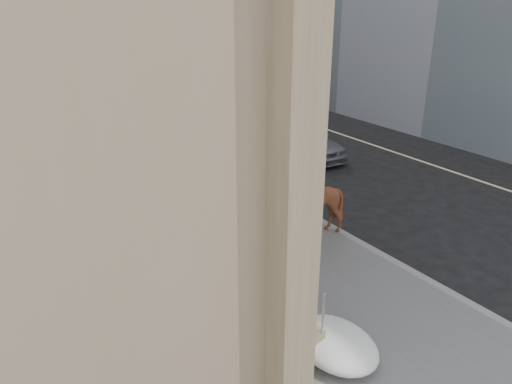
# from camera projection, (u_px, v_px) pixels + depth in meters

# --- Properties ---
(ground) EXTENTS (140.00, 140.00, 0.00)m
(ground) POSITION_uv_depth(u_px,v_px,m) (323.00, 294.00, 12.74)
(ground) COLOR black
(ground) RESTS_ON ground
(sidewalk) EXTENTS (5.00, 80.00, 0.12)m
(sidewalk) POSITION_uv_depth(u_px,v_px,m) (163.00, 176.00, 20.41)
(sidewalk) COLOR #535356
(sidewalk) RESTS_ON ground
(curb) EXTENTS (0.24, 80.00, 0.12)m
(curb) POSITION_uv_depth(u_px,v_px,m) (218.00, 164.00, 21.75)
(curb) COLOR slate
(curb) RESTS_ON ground
(lane_line) EXTENTS (0.15, 70.00, 0.01)m
(lane_line) POSITION_uv_depth(u_px,v_px,m) (351.00, 137.00, 25.80)
(lane_line) COLOR #BFB78C
(lane_line) RESTS_ON ground
(far_podium) EXTENTS (2.00, 80.00, 4.00)m
(far_podium) POSITION_uv_depth(u_px,v_px,m) (420.00, 89.00, 27.59)
(far_podium) COLOR #78654D
(far_podium) RESTS_ON ground
(streetlight_mid) EXTENTS (1.71, 0.24, 8.00)m
(streetlight_mid) POSITION_uv_depth(u_px,v_px,m) (175.00, 48.00, 23.15)
(streetlight_mid) COLOR #2D2D30
(streetlight_mid) RESTS_ON ground
(streetlight_far) EXTENTS (1.71, 0.24, 8.00)m
(streetlight_far) POSITION_uv_depth(u_px,v_px,m) (64.00, 23.00, 38.53)
(streetlight_far) COLOR #2D2D30
(streetlight_far) RESTS_ON ground
(traffic_signal) EXTENTS (4.10, 0.22, 6.00)m
(traffic_signal) POSITION_uv_depth(u_px,v_px,m) (107.00, 46.00, 29.18)
(traffic_signal) COLOR #2D2D30
(traffic_signal) RESTS_ON ground
(snow_bank) EXTENTS (1.70, 18.10, 0.76)m
(snow_bank) POSITION_uv_depth(u_px,v_px,m) (147.00, 189.00, 18.07)
(snow_bank) COLOR white
(snow_bank) RESTS_ON sidewalk
(mounted_horse_left) EXTENTS (1.55, 2.49, 2.64)m
(mounted_horse_left) POSITION_uv_depth(u_px,v_px,m) (242.00, 230.00, 13.51)
(mounted_horse_left) COLOR #512618
(mounted_horse_left) RESTS_ON sidewalk
(mounted_horse_right) EXTENTS (2.12, 2.23, 2.64)m
(mounted_horse_right) POSITION_uv_depth(u_px,v_px,m) (307.00, 200.00, 15.27)
(mounted_horse_right) COLOR #502817
(mounted_horse_right) RESTS_ON sidewalk
(pedestrian) EXTENTS (1.10, 0.81, 1.74)m
(pedestrian) POSITION_uv_depth(u_px,v_px,m) (306.00, 207.00, 15.30)
(pedestrian) COLOR black
(pedestrian) RESTS_ON sidewalk
(car_silver) EXTENTS (2.39, 4.83, 1.58)m
(car_silver) POSITION_uv_depth(u_px,v_px,m) (305.00, 139.00, 22.75)
(car_silver) COLOR #9A9CA1
(car_silver) RESTS_ON ground
(car_grey) EXTENTS (2.91, 4.99, 1.36)m
(car_grey) POSITION_uv_depth(u_px,v_px,m) (257.00, 91.00, 33.82)
(car_grey) COLOR slate
(car_grey) RESTS_ON ground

